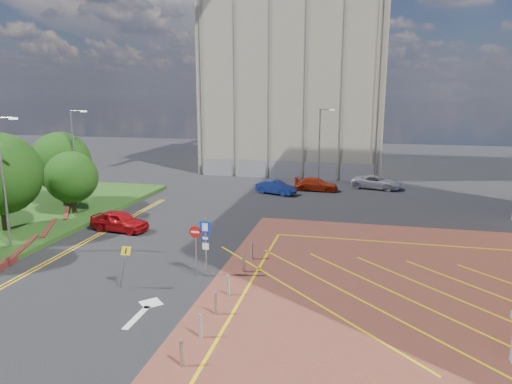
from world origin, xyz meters
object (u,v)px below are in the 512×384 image
(lamp_left_far, at_px, (75,155))
(warning_sign, at_px, (124,261))
(tree_c, at_px, (71,177))
(sign_cluster, at_px, (202,241))
(car_red_left, at_px, (120,221))
(car_blue_back, at_px, (276,187))
(car_silver_back, at_px, (376,182))
(lamp_left_near, at_px, (4,178))
(lamp_back, at_px, (320,143))
(tree_d, at_px, (61,162))
(car_red_back, at_px, (316,184))

(lamp_left_far, bearing_deg, warning_sign, -49.32)
(tree_c, relative_size, sign_cluster, 1.53)
(lamp_left_far, relative_size, car_red_left, 1.89)
(car_red_left, bearing_deg, sign_cluster, -119.47)
(car_blue_back, distance_m, car_silver_back, 10.61)
(lamp_left_near, bearing_deg, lamp_back, 57.60)
(lamp_left_near, bearing_deg, sign_cluster, -4.56)
(tree_d, distance_m, car_red_back, 23.66)
(car_red_left, bearing_deg, lamp_left_far, 62.03)
(tree_c, height_order, sign_cluster, tree_c)
(lamp_back, bearing_deg, car_red_back, -89.46)
(car_blue_back, bearing_deg, sign_cluster, -160.64)
(tree_d, bearing_deg, car_blue_back, 27.19)
(tree_c, relative_size, lamp_left_far, 0.61)
(tree_d, relative_size, lamp_back, 0.76)
(tree_d, relative_size, lamp_left_near, 0.76)
(lamp_back, xyz_separation_m, car_silver_back, (5.89, -1.54, -3.68))
(tree_d, bearing_deg, car_silver_back, 26.96)
(lamp_left_near, distance_m, car_blue_back, 23.91)
(tree_d, height_order, lamp_left_far, lamp_left_far)
(lamp_left_near, relative_size, car_red_back, 1.84)
(car_red_left, height_order, car_blue_back, car_red_left)
(lamp_left_near, height_order, sign_cluster, lamp_left_near)
(lamp_left_far, xyz_separation_m, lamp_back, (18.50, 16.00, -0.30))
(lamp_left_near, bearing_deg, tree_c, 97.69)
(tree_c, bearing_deg, lamp_left_near, -82.31)
(car_blue_back, xyz_separation_m, car_red_back, (3.63, 2.43, -0.02))
(lamp_left_near, bearing_deg, car_red_left, 52.07)
(car_red_left, height_order, car_red_back, car_red_left)
(sign_cluster, xyz_separation_m, car_red_back, (3.82, 23.17, -1.32))
(sign_cluster, bearing_deg, car_silver_back, 69.20)
(tree_c, distance_m, car_red_left, 6.41)
(lamp_left_near, bearing_deg, car_red_back, 53.26)
(lamp_back, xyz_separation_m, sign_cluster, (-3.78, -27.02, -2.41))
(tree_c, bearing_deg, car_silver_back, 35.05)
(tree_c, relative_size, lamp_left_near, 0.61)
(warning_sign, distance_m, car_red_back, 26.47)
(car_blue_back, bearing_deg, tree_c, 149.86)
(lamp_back, bearing_deg, tree_d, -143.91)
(warning_sign, height_order, car_silver_back, warning_sign)
(warning_sign, xyz_separation_m, car_blue_back, (3.43, 23.07, -0.78))
(car_silver_back, bearing_deg, car_red_left, 149.00)
(lamp_left_far, distance_m, car_red_back, 22.53)
(car_silver_back, bearing_deg, tree_d, 129.62)
(car_blue_back, bearing_deg, lamp_back, -9.92)
(lamp_left_near, xyz_separation_m, lamp_back, (16.50, 26.00, -0.30))
(sign_cluster, relative_size, warning_sign, 1.42)
(sign_cluster, height_order, car_red_left, sign_cluster)
(lamp_left_near, relative_size, car_red_left, 1.89)
(car_silver_back, bearing_deg, lamp_left_near, 150.20)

